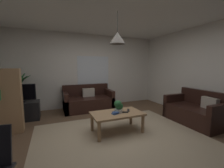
% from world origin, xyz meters
% --- Properties ---
extents(floor, '(5.16, 4.94, 0.02)m').
position_xyz_m(floor, '(0.00, 0.00, -0.01)').
color(floor, brown).
rests_on(floor, ground).
extents(rug, '(3.36, 2.72, 0.01)m').
position_xyz_m(rug, '(0.00, -0.20, 0.00)').
color(rug, tan).
rests_on(rug, ground).
extents(wall_back, '(5.28, 0.06, 2.56)m').
position_xyz_m(wall_back, '(0.00, 2.50, 1.28)').
color(wall_back, silver).
rests_on(wall_back, ground).
extents(wall_right, '(0.06, 4.94, 2.56)m').
position_xyz_m(wall_right, '(2.61, 0.00, 1.28)').
color(wall_right, silver).
rests_on(wall_right, ground).
extents(ceiling, '(5.16, 4.94, 0.02)m').
position_xyz_m(ceiling, '(0.00, 0.00, 2.57)').
color(ceiling, white).
extents(window_pane, '(1.15, 0.01, 1.17)m').
position_xyz_m(window_pane, '(0.18, 2.47, 1.21)').
color(window_pane, white).
extents(couch_under_window, '(1.58, 0.80, 0.82)m').
position_xyz_m(couch_under_window, '(-0.14, 2.01, 0.28)').
color(couch_under_window, black).
rests_on(couch_under_window, ground).
extents(couch_right_side, '(0.80, 1.38, 0.82)m').
position_xyz_m(couch_right_side, '(2.12, -0.18, 0.28)').
color(couch_right_side, black).
rests_on(couch_right_side, ground).
extents(coffee_table, '(1.11, 0.64, 0.43)m').
position_xyz_m(coffee_table, '(0.05, 0.12, 0.37)').
color(coffee_table, '#A87F56').
rests_on(coffee_table, ground).
extents(book_on_table_0, '(0.17, 0.13, 0.03)m').
position_xyz_m(book_on_table_0, '(-0.03, 0.05, 0.45)').
color(book_on_table_0, '#2D4C8C').
rests_on(book_on_table_0, coffee_table).
extents(book_on_table_1, '(0.13, 0.11, 0.02)m').
position_xyz_m(book_on_table_1, '(-0.02, 0.05, 0.47)').
color(book_on_table_1, '#2D4C8C').
rests_on(book_on_table_1, coffee_table).
extents(remote_on_table_0, '(0.12, 0.16, 0.02)m').
position_xyz_m(remote_on_table_0, '(0.34, 0.15, 0.45)').
color(remote_on_table_0, black).
rests_on(remote_on_table_0, coffee_table).
extents(remote_on_table_1, '(0.17, 0.10, 0.02)m').
position_xyz_m(remote_on_table_1, '(0.20, 0.06, 0.45)').
color(remote_on_table_1, black).
rests_on(remote_on_table_1, coffee_table).
extents(potted_plant_on_table, '(0.20, 0.19, 0.27)m').
position_xyz_m(potted_plant_on_table, '(0.08, 0.12, 0.57)').
color(potted_plant_on_table, beige).
rests_on(potted_plant_on_table, coffee_table).
extents(tv_stand, '(0.90, 0.44, 0.50)m').
position_xyz_m(tv_stand, '(-2.03, 1.72, 0.25)').
color(tv_stand, black).
rests_on(tv_stand, ground).
extents(tv, '(0.76, 0.16, 0.48)m').
position_xyz_m(tv, '(-2.03, 1.70, 0.74)').
color(tv, black).
rests_on(tv, tv_stand).
extents(potted_palm_corner, '(0.71, 0.87, 1.36)m').
position_xyz_m(potted_palm_corner, '(-2.13, 2.23, 0.63)').
color(potted_palm_corner, '#4C4C51').
rests_on(potted_palm_corner, ground).
extents(bookshelf_corner, '(0.70, 0.31, 1.40)m').
position_xyz_m(bookshelf_corner, '(-2.22, 0.95, 0.71)').
color(bookshelf_corner, '#A87F56').
rests_on(bookshelf_corner, ground).
extents(pendant_lamp, '(0.33, 0.33, 0.65)m').
position_xyz_m(pendant_lamp, '(0.05, 0.12, 2.02)').
color(pendant_lamp, black).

